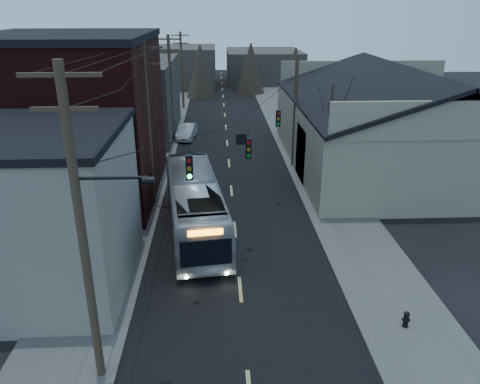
% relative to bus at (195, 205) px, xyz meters
% --- Properties ---
extents(road_surface, '(9.00, 110.00, 0.02)m').
position_rel_bus_xyz_m(road_surface, '(2.21, 15.96, -1.58)').
color(road_surface, black).
rests_on(road_surface, ground).
extents(sidewalk_left, '(4.00, 110.00, 0.12)m').
position_rel_bus_xyz_m(sidewalk_left, '(-4.29, 15.96, -1.53)').
color(sidewalk_left, '#474744').
rests_on(sidewalk_left, ground).
extents(sidewalk_right, '(4.00, 110.00, 0.12)m').
position_rel_bus_xyz_m(sidewalk_right, '(8.71, 15.96, -1.53)').
color(sidewalk_right, '#474744').
rests_on(sidewalk_right, ground).
extents(building_clapboard, '(8.00, 8.00, 7.00)m').
position_rel_bus_xyz_m(building_clapboard, '(-6.79, -5.04, 1.91)').
color(building_clapboard, gray).
rests_on(building_clapboard, ground).
extents(building_brick, '(10.00, 12.00, 10.00)m').
position_rel_bus_xyz_m(building_brick, '(-7.79, 5.96, 3.41)').
color(building_brick, black).
rests_on(building_brick, ground).
extents(building_left_far, '(9.00, 14.00, 7.00)m').
position_rel_bus_xyz_m(building_left_far, '(-7.29, 21.96, 1.91)').
color(building_left_far, '#38332D').
rests_on(building_left_far, ground).
extents(warehouse, '(16.16, 20.60, 7.73)m').
position_rel_bus_xyz_m(warehouse, '(15.21, 10.96, 1.11)').
color(warehouse, gray).
rests_on(warehouse, ground).
extents(building_far_left, '(10.00, 12.00, 6.00)m').
position_rel_bus_xyz_m(building_far_left, '(-3.79, 50.96, 1.41)').
color(building_far_left, '#38332D').
rests_on(building_far_left, ground).
extents(building_far_right, '(12.00, 14.00, 5.00)m').
position_rel_bus_xyz_m(building_far_right, '(9.21, 55.96, 0.91)').
color(building_far_right, '#38332D').
rests_on(building_far_right, ground).
extents(bare_tree, '(0.40, 0.40, 7.20)m').
position_rel_bus_xyz_m(bare_tree, '(8.71, 5.96, 2.01)').
color(bare_tree, black).
rests_on(bare_tree, ground).
extents(utility_lines, '(11.24, 45.28, 10.50)m').
position_rel_bus_xyz_m(utility_lines, '(-0.91, 10.10, 3.37)').
color(utility_lines, '#382B1E').
rests_on(utility_lines, ground).
extents(bus, '(4.11, 11.64, 3.17)m').
position_rel_bus_xyz_m(bus, '(0.00, 0.00, 0.00)').
color(bus, '#9EA4A9').
rests_on(bus, ground).
extents(parked_car, '(1.92, 4.30, 1.37)m').
position_rel_bus_xyz_m(parked_car, '(-1.59, 19.72, -0.90)').
color(parked_car, '#ABAEB3').
rests_on(parked_car, ground).
extents(fire_hydrant, '(0.33, 0.23, 0.68)m').
position_rel_bus_xyz_m(fire_hydrant, '(8.52, -9.08, -1.11)').
color(fire_hydrant, black).
rests_on(fire_hydrant, sidewalk_right).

